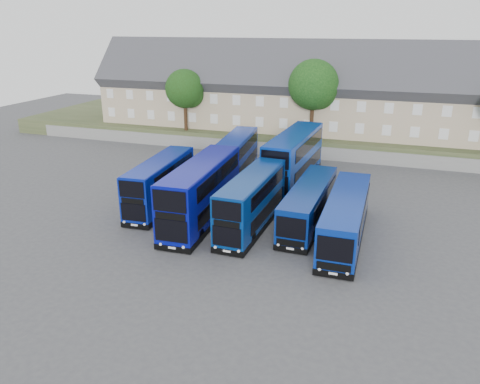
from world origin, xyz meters
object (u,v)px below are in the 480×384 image
at_px(tree_mid, 315,87).
at_px(tree_west, 186,90).
at_px(coach_east_a, 309,205).
at_px(dd_front_mid, 202,193).
at_px(dd_front_left, 160,184).

bearing_deg(tree_mid, tree_west, -178.21).
bearing_deg(coach_east_a, dd_front_mid, -163.04).
distance_m(dd_front_mid, tree_west, 25.26).
relative_size(dd_front_mid, tree_west, 1.57).
xyz_separation_m(dd_front_left, coach_east_a, (12.68, 0.50, -0.47)).
height_order(coach_east_a, tree_west, tree_west).
bearing_deg(coach_east_a, dd_front_left, -176.13).
distance_m(dd_front_mid, coach_east_a, 8.47).
bearing_deg(coach_east_a, tree_west, 136.10).
bearing_deg(tree_mid, dd_front_left, -113.81).
bearing_deg(tree_west, tree_mid, 1.79).
height_order(dd_front_left, coach_east_a, dd_front_left).
height_order(dd_front_mid, tree_west, tree_west).
bearing_deg(dd_front_mid, tree_west, 114.82).
xyz_separation_m(coach_east_a, tree_west, (-19.49, 19.82, 5.52)).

